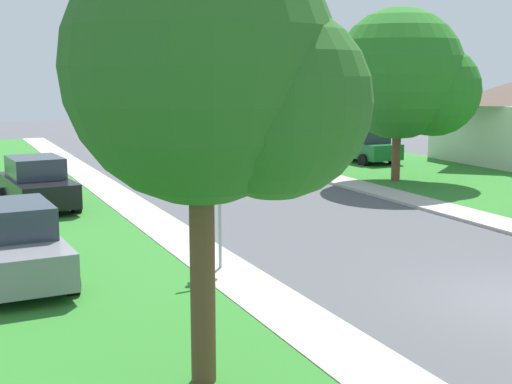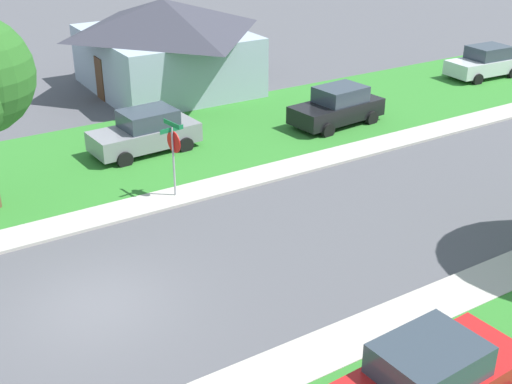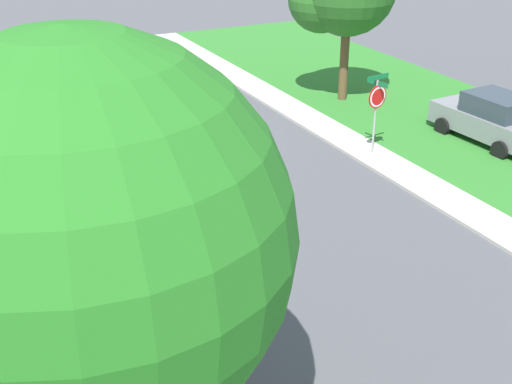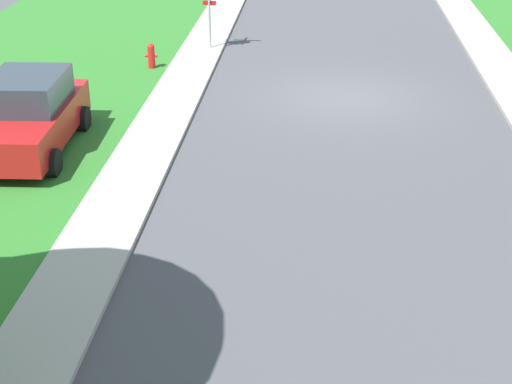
# 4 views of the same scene
# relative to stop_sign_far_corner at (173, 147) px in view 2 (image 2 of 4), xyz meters

# --- Properties ---
(ground_plane) EXTENTS (120.00, 120.00, 0.00)m
(ground_plane) POSITION_rel_stop_sign_far_corner_xyz_m (4.77, -4.61, -1.89)
(ground_plane) COLOR #4C4C51
(sidewalk_west) EXTENTS (1.40, 56.00, 0.10)m
(sidewalk_west) POSITION_rel_stop_sign_far_corner_xyz_m (0.07, 7.39, -1.84)
(sidewalk_west) COLOR #ADA89E
(sidewalk_west) RESTS_ON ground
(lawn_west) EXTENTS (8.00, 56.00, 0.08)m
(lawn_west) POSITION_rel_stop_sign_far_corner_xyz_m (-4.63, 7.39, -1.85)
(lawn_west) COLOR #2D7528
(lawn_west) RESTS_ON ground
(stop_sign_far_corner) EXTENTS (0.91, 0.91, 2.77)m
(stop_sign_far_corner) POSITION_rel_stop_sign_far_corner_xyz_m (0.00, 0.00, 0.00)
(stop_sign_far_corner) COLOR #9E9EA3
(stop_sign_far_corner) RESTS_ON ground
(car_grey_behind_trees) EXTENTS (2.21, 4.39, 1.76)m
(car_grey_behind_trees) POSITION_rel_stop_sign_far_corner_xyz_m (-4.39, 0.85, -1.01)
(car_grey_behind_trees) COLOR gray
(car_grey_behind_trees) RESTS_ON ground
(car_silver_kerbside_mid) EXTENTS (2.22, 4.40, 1.76)m
(car_silver_kerbside_mid) POSITION_rel_stop_sign_far_corner_xyz_m (-4.65, 21.07, -1.01)
(car_silver_kerbside_mid) COLOR silver
(car_silver_kerbside_mid) RESTS_ON ground
(car_black_far_down_street) EXTENTS (2.32, 4.44, 1.76)m
(car_black_far_down_street) POSITION_rel_stop_sign_far_corner_xyz_m (-2.85, 9.35, -1.01)
(car_black_far_down_street) COLOR black
(car_black_far_down_street) RESTS_ON ground
(car_red_across_road) EXTENTS (2.19, 4.38, 1.76)m
(car_red_across_road) POSITION_rel_stop_sign_far_corner_xyz_m (12.10, -0.16, -1.01)
(car_red_across_road) COLOR red
(car_red_across_road) RESTS_ON ground
(house_left_setback) EXTENTS (9.13, 7.95, 4.60)m
(house_left_setback) POSITION_rel_stop_sign_far_corner_xyz_m (-12.14, 5.47, 0.49)
(house_left_setback) COLOR #93A3B2
(house_left_setback) RESTS_ON ground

